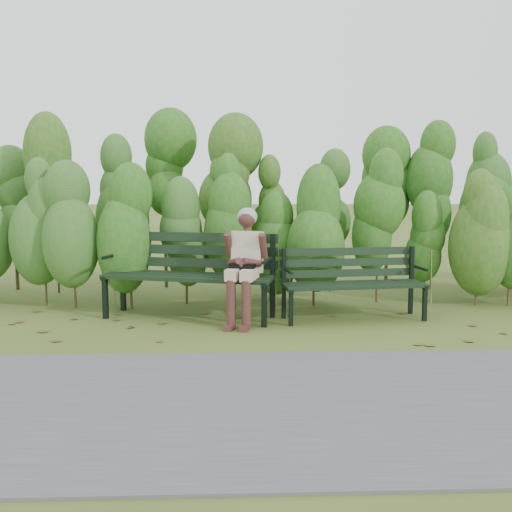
{
  "coord_description": "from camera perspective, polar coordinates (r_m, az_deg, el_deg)",
  "views": [
    {
      "loc": [
        -0.26,
        -6.26,
        1.55
      ],
      "look_at": [
        0.0,
        0.35,
        0.75
      ],
      "focal_mm": 42.0,
      "sensor_mm": 36.0,
      "label": 1
    }
  ],
  "objects": [
    {
      "name": "seated_woman",
      "position": [
        6.62,
        -1.08,
        -0.11
      ],
      "size": [
        0.51,
        0.75,
        1.29
      ],
      "color": "#C4BB92",
      "rests_on": "ground"
    },
    {
      "name": "hedge_band",
      "position": [
        8.13,
        -0.41,
        4.83
      ],
      "size": [
        11.04,
        1.67,
        2.42
      ],
      "color": "#47381E",
      "rests_on": "ground"
    },
    {
      "name": "leaf_litter",
      "position": [
        6.57,
        -1.58,
        -6.73
      ],
      "size": [
        5.85,
        2.25,
        0.01
      ],
      "color": "brown",
      "rests_on": "ground"
    },
    {
      "name": "bench_right",
      "position": [
        6.99,
        9.1,
        -2.02
      ],
      "size": [
        1.67,
        0.72,
        0.81
      ],
      "color": "black",
      "rests_on": "ground"
    },
    {
      "name": "bench_left",
      "position": [
        7.01,
        -6.14,
        -1.11
      ],
      "size": [
        2.06,
        1.12,
        0.98
      ],
      "color": "black",
      "rests_on": "ground"
    },
    {
      "name": "ground",
      "position": [
        6.45,
        0.12,
        -7.0
      ],
      "size": [
        80.0,
        80.0,
        0.0
      ],
      "primitive_type": "plane",
      "color": "#465620"
    },
    {
      "name": "footpath",
      "position": [
        4.35,
        1.34,
        -13.9
      ],
      "size": [
        60.0,
        2.5,
        0.01
      ],
      "primitive_type": "cube",
      "color": "#474749",
      "rests_on": "ground"
    }
  ]
}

